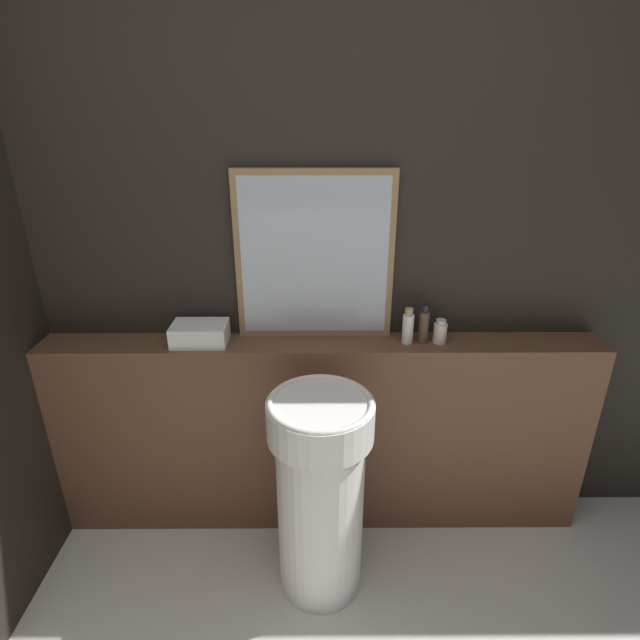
{
  "coord_description": "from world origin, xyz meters",
  "views": [
    {
      "loc": [
        -0.02,
        -0.32,
        1.84
      ],
      "look_at": [
        -0.01,
        1.44,
        1.07
      ],
      "focal_mm": 28.0,
      "sensor_mm": 36.0,
      "label": 1
    }
  ],
  "objects_px": {
    "conditioner_bottle": "(424,325)",
    "lotion_bottle": "(440,332)",
    "towel_stack": "(200,333)",
    "mirror": "(315,257)",
    "pedestal_sink": "(320,492)",
    "shampoo_bottle": "(408,327)"
  },
  "relations": [
    {
      "from": "mirror",
      "to": "conditioner_bottle",
      "type": "relative_size",
      "value": 4.14
    },
    {
      "from": "mirror",
      "to": "conditioner_bottle",
      "type": "distance_m",
      "value": 0.53
    },
    {
      "from": "mirror",
      "to": "conditioner_bottle",
      "type": "bearing_deg",
      "value": -9.76
    },
    {
      "from": "pedestal_sink",
      "to": "conditioner_bottle",
      "type": "distance_m",
      "value": 0.78
    },
    {
      "from": "mirror",
      "to": "towel_stack",
      "type": "bearing_deg",
      "value": -170.76
    },
    {
      "from": "mirror",
      "to": "towel_stack",
      "type": "height_order",
      "value": "mirror"
    },
    {
      "from": "towel_stack",
      "to": "lotion_bottle",
      "type": "relative_size",
      "value": 2.22
    },
    {
      "from": "towel_stack",
      "to": "conditioner_bottle",
      "type": "xyz_separation_m",
      "value": [
        0.92,
        0.0,
        0.03
      ]
    },
    {
      "from": "mirror",
      "to": "shampoo_bottle",
      "type": "xyz_separation_m",
      "value": [
        0.38,
        -0.08,
        -0.27
      ]
    },
    {
      "from": "towel_stack",
      "to": "mirror",
      "type": "bearing_deg",
      "value": 9.24
    },
    {
      "from": "towel_stack",
      "to": "shampoo_bottle",
      "type": "xyz_separation_m",
      "value": [
        0.85,
        -0.0,
        0.03
      ]
    },
    {
      "from": "lotion_bottle",
      "to": "towel_stack",
      "type": "bearing_deg",
      "value": 180.0
    },
    {
      "from": "mirror",
      "to": "shampoo_bottle",
      "type": "relative_size",
      "value": 4.56
    },
    {
      "from": "towel_stack",
      "to": "conditioner_bottle",
      "type": "bearing_deg",
      "value": 0.0
    },
    {
      "from": "mirror",
      "to": "shampoo_bottle",
      "type": "bearing_deg",
      "value": -11.37
    },
    {
      "from": "pedestal_sink",
      "to": "lotion_bottle",
      "type": "height_order",
      "value": "lotion_bottle"
    },
    {
      "from": "conditioner_bottle",
      "to": "lotion_bottle",
      "type": "distance_m",
      "value": 0.08
    },
    {
      "from": "pedestal_sink",
      "to": "shampoo_bottle",
      "type": "relative_size",
      "value": 5.84
    },
    {
      "from": "mirror",
      "to": "lotion_bottle",
      "type": "height_order",
      "value": "mirror"
    },
    {
      "from": "pedestal_sink",
      "to": "mirror",
      "type": "relative_size",
      "value": 1.28
    },
    {
      "from": "shampoo_bottle",
      "to": "conditioner_bottle",
      "type": "bearing_deg",
      "value": 0.0
    },
    {
      "from": "towel_stack",
      "to": "lotion_bottle",
      "type": "bearing_deg",
      "value": 0.0
    }
  ]
}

